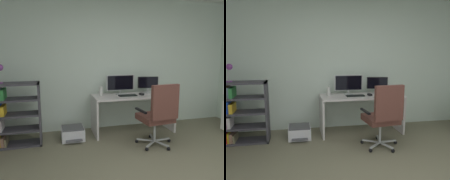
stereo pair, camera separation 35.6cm
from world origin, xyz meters
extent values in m
cube|color=silver|center=(0.00, 2.60, 1.31)|extent=(5.06, 0.10, 2.62)
cube|color=silver|center=(0.24, 2.14, 0.72)|extent=(1.56, 0.62, 0.04)
cube|color=silver|center=(-0.53, 2.14, 0.35)|extent=(0.04, 0.60, 0.70)
cube|color=silver|center=(1.00, 2.14, 0.35)|extent=(0.04, 0.60, 0.70)
cylinder|color=#B2B5B7|center=(0.01, 2.27, 0.75)|extent=(0.18, 0.18, 0.01)
cylinder|color=#B2B5B7|center=(0.01, 2.27, 0.79)|extent=(0.03, 0.03, 0.08)
cube|color=#B7BABC|center=(0.01, 2.27, 0.97)|extent=(0.55, 0.05, 0.30)
cube|color=black|center=(0.01, 2.24, 0.97)|extent=(0.51, 0.02, 0.27)
cylinder|color=#B2B5B7|center=(0.59, 2.27, 0.75)|extent=(0.18, 0.18, 0.01)
cylinder|color=#B2B5B7|center=(0.59, 2.27, 0.80)|extent=(0.03, 0.03, 0.10)
cube|color=black|center=(0.59, 2.27, 0.95)|extent=(0.41, 0.11, 0.23)
cube|color=black|center=(0.59, 2.24, 0.95)|extent=(0.38, 0.07, 0.21)
cube|color=black|center=(0.10, 2.07, 0.75)|extent=(0.34, 0.13, 0.02)
cube|color=black|center=(0.39, 2.08, 0.76)|extent=(0.08, 0.11, 0.03)
cylinder|color=silver|center=(-0.39, 2.22, 0.83)|extent=(0.07, 0.07, 0.17)
cube|color=#B7BABC|center=(0.52, 1.45, 0.07)|extent=(0.30, 0.06, 0.02)
sphere|color=black|center=(0.66, 1.47, 0.03)|extent=(0.06, 0.06, 0.06)
cube|color=#B7BABC|center=(0.40, 1.58, 0.07)|extent=(0.09, 0.30, 0.02)
sphere|color=black|center=(0.43, 1.73, 0.03)|extent=(0.06, 0.06, 0.06)
cube|color=#B7BABC|center=(0.24, 1.51, 0.07)|extent=(0.28, 0.18, 0.02)
sphere|color=black|center=(0.11, 1.59, 0.03)|extent=(0.06, 0.06, 0.06)
cube|color=#B7BABC|center=(0.25, 1.34, 0.07)|extent=(0.24, 0.22, 0.02)
sphere|color=black|center=(0.14, 1.23, 0.03)|extent=(0.06, 0.06, 0.06)
cube|color=#B7BABC|center=(0.43, 1.30, 0.07)|extent=(0.15, 0.29, 0.02)
sphere|color=black|center=(0.49, 1.16, 0.03)|extent=(0.06, 0.06, 0.06)
cylinder|color=#B7BABC|center=(0.37, 1.44, 0.25)|extent=(0.04, 0.04, 0.36)
cube|color=brown|center=(0.37, 1.44, 0.48)|extent=(0.55, 0.54, 0.10)
cube|color=brown|center=(0.39, 1.16, 0.80)|extent=(0.47, 0.12, 0.55)
cube|color=black|center=(0.10, 1.41, 0.63)|extent=(0.08, 0.34, 0.03)
cube|color=black|center=(0.64, 1.46, 0.63)|extent=(0.08, 0.34, 0.03)
cube|color=#3E3B44|center=(-1.50, 2.02, 0.54)|extent=(0.03, 0.34, 1.07)
cube|color=#3E3B44|center=(-1.95, 2.02, 1.06)|extent=(0.93, 0.34, 0.03)
cube|color=#3E3B44|center=(-1.95, 2.02, 0.02)|extent=(0.93, 0.34, 0.03)
cube|color=#3E3B44|center=(-1.95, 2.02, 0.28)|extent=(0.87, 0.34, 0.03)
cube|color=#3E3B44|center=(-1.95, 2.02, 0.54)|extent=(0.87, 0.34, 0.03)
cube|color=#3E3B44|center=(-1.95, 2.02, 0.80)|extent=(0.87, 0.34, 0.03)
cube|color=red|center=(-2.19, 2.02, 0.10)|extent=(0.05, 0.30, 0.13)
cube|color=gold|center=(-2.15, 2.01, 0.12)|extent=(0.03, 0.24, 0.17)
cube|color=#916854|center=(-2.10, 2.02, 0.11)|extent=(0.05, 0.26, 0.16)
cube|color=#7C7151|center=(-2.05, 2.03, 0.10)|extent=(0.03, 0.29, 0.13)
cube|color=#A25791|center=(-2.17, 2.02, 0.37)|extent=(0.04, 0.26, 0.15)
cube|color=silver|center=(-2.12, 2.02, 0.39)|extent=(0.05, 0.27, 0.19)
cube|color=#1B3EAE|center=(-2.12, 2.02, 0.65)|extent=(0.05, 0.27, 0.20)
cube|color=gold|center=(-2.06, 2.02, 0.63)|extent=(0.06, 0.29, 0.16)
cube|color=olive|center=(-2.13, 2.03, 0.91)|extent=(0.03, 0.31, 0.19)
cube|color=slate|center=(-2.09, 2.02, 0.90)|extent=(0.03, 0.25, 0.18)
cube|color=#30853E|center=(-2.05, 2.03, 0.90)|extent=(0.05, 0.31, 0.17)
cylinder|color=#803B91|center=(-2.09, 2.02, 1.08)|extent=(0.11, 0.11, 0.02)
cylinder|color=silver|center=(-2.09, 2.02, 1.19)|extent=(0.01, 0.01, 0.20)
sphere|color=#803B91|center=(-2.06, 2.02, 1.32)|extent=(0.10, 0.10, 0.10)
cube|color=silver|center=(-0.95, 2.05, 0.10)|extent=(0.40, 0.38, 0.21)
cube|color=#4C4C51|center=(-0.95, 2.05, 0.22)|extent=(0.37, 0.35, 0.02)
cube|color=#4C4C51|center=(-0.95, 1.82, 0.06)|extent=(0.28, 0.10, 0.01)
camera|label=1|loc=(-1.32, -1.98, 1.61)|focal=37.10mm
camera|label=2|loc=(-0.97, -2.05, 1.61)|focal=37.10mm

